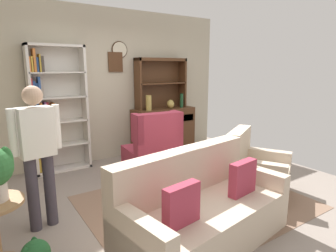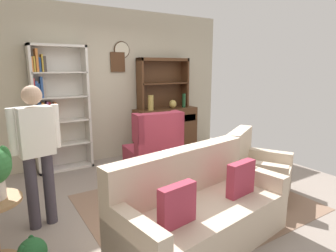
# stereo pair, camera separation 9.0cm
# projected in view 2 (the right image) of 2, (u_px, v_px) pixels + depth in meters

# --- Properties ---
(ground_plane) EXTENTS (5.40, 4.60, 0.02)m
(ground_plane) POSITION_uv_depth(u_px,v_px,m) (170.00, 198.00, 3.87)
(ground_plane) COLOR gray
(wall_back) EXTENTS (5.00, 0.09, 2.80)m
(wall_back) POSITION_uv_depth(u_px,v_px,m) (109.00, 85.00, 5.34)
(wall_back) COLOR #BCB299
(wall_back) RESTS_ON ground_plane
(area_rug) EXTENTS (2.73, 2.18, 0.01)m
(area_rug) POSITION_uv_depth(u_px,v_px,m) (195.00, 202.00, 3.72)
(area_rug) COLOR #846651
(area_rug) RESTS_ON ground_plane
(bookshelf) EXTENTS (0.90, 0.30, 2.10)m
(bookshelf) POSITION_uv_depth(u_px,v_px,m) (56.00, 110.00, 4.74)
(bookshelf) COLOR silver
(bookshelf) RESTS_ON ground_plane
(sideboard) EXTENTS (1.30, 0.45, 0.92)m
(sideboard) POSITION_uv_depth(u_px,v_px,m) (166.00, 128.00, 5.87)
(sideboard) COLOR #4C2D19
(sideboard) RESTS_ON ground_plane
(sideboard_hutch) EXTENTS (1.10, 0.26, 1.00)m
(sideboard_hutch) POSITION_uv_depth(u_px,v_px,m) (163.00, 76.00, 5.75)
(sideboard_hutch) COLOR #4C2D19
(sideboard_hutch) RESTS_ON sideboard
(vase_tall) EXTENTS (0.11, 0.11, 0.29)m
(vase_tall) POSITION_uv_depth(u_px,v_px,m) (151.00, 103.00, 5.49)
(vase_tall) COLOR tan
(vase_tall) RESTS_ON sideboard
(vase_round) EXTENTS (0.15, 0.15, 0.17)m
(vase_round) POSITION_uv_depth(u_px,v_px,m) (173.00, 104.00, 5.78)
(vase_round) COLOR tan
(vase_round) RESTS_ON sideboard
(bottle_wine) EXTENTS (0.07, 0.07, 0.29)m
(bottle_wine) POSITION_uv_depth(u_px,v_px,m) (184.00, 100.00, 5.89)
(bottle_wine) COLOR #194223
(bottle_wine) RESTS_ON sideboard
(couch_floral) EXTENTS (1.90, 1.10, 0.90)m
(couch_floral) POSITION_uv_depth(u_px,v_px,m) (198.00, 211.00, 2.87)
(couch_floral) COLOR beige
(couch_floral) RESTS_ON ground_plane
(armchair_floral) EXTENTS (1.04, 1.05, 0.88)m
(armchair_floral) POSITION_uv_depth(u_px,v_px,m) (256.00, 173.00, 3.97)
(armchair_floral) COLOR beige
(armchair_floral) RESTS_ON ground_plane
(wingback_chair) EXTENTS (0.85, 0.87, 1.05)m
(wingback_chair) POSITION_uv_depth(u_px,v_px,m) (154.00, 151.00, 4.68)
(wingback_chair) COLOR #A33347
(wingback_chair) RESTS_ON ground_plane
(person_reading) EXTENTS (0.53, 0.25, 1.56)m
(person_reading) POSITION_uv_depth(u_px,v_px,m) (37.00, 147.00, 3.02)
(person_reading) COLOR #38333D
(person_reading) RESTS_ON ground_plane
(coffee_table) EXTENTS (0.80, 0.50, 0.42)m
(coffee_table) POSITION_uv_depth(u_px,v_px,m) (161.00, 174.00, 3.76)
(coffee_table) COLOR #4C2D19
(coffee_table) RESTS_ON ground_plane
(book_stack) EXTENTS (0.19, 0.16, 0.07)m
(book_stack) POSITION_uv_depth(u_px,v_px,m) (162.00, 168.00, 3.71)
(book_stack) COLOR #723F7F
(book_stack) RESTS_ON coffee_table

